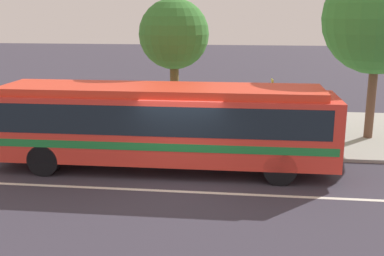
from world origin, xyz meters
TOP-DOWN VIEW (x-y plane):
  - ground_plane at (0.00, 0.00)m, footprint 120.00×120.00m
  - sidewalk_slab at (0.00, 6.56)m, footprint 60.00×8.00m
  - lane_stripe_center at (0.00, -0.80)m, footprint 56.00×0.16m
  - transit_bus at (-0.79, 1.21)m, footprint 11.10×2.64m
  - pedestrian_waiting_near_sign at (-3.67, 3.88)m, footprint 0.42×0.42m
  - pedestrian_walking_along_curb at (-2.00, 3.01)m, footprint 0.48×0.48m
  - bus_stop_sign at (2.78, 3.06)m, footprint 0.08×0.44m
  - street_tree_near_stop at (-0.95, 4.94)m, footprint 2.71×2.71m
  - street_tree_mid_block at (6.77, 5.64)m, footprint 4.23×4.23m

SIDE VIEW (x-z plane):
  - ground_plane at x=0.00m, z-range 0.00..0.00m
  - lane_stripe_center at x=0.00m, z-range 0.00..0.01m
  - sidewalk_slab at x=0.00m, z-range 0.00..0.12m
  - pedestrian_waiting_near_sign at x=-3.67m, z-range 0.26..1.96m
  - pedestrian_walking_along_curb at x=-2.00m, z-range 0.27..2.01m
  - transit_bus at x=-0.79m, z-range 0.23..2.96m
  - bus_stop_sign at x=2.78m, z-range 0.49..3.12m
  - street_tree_near_stop at x=-0.95m, z-range 1.43..6.85m
  - street_tree_mid_block at x=6.77m, z-range 1.38..8.15m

